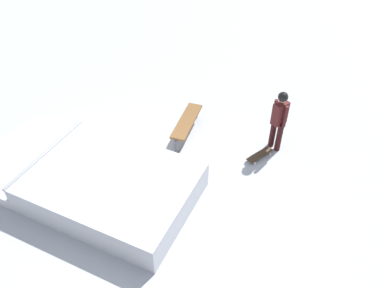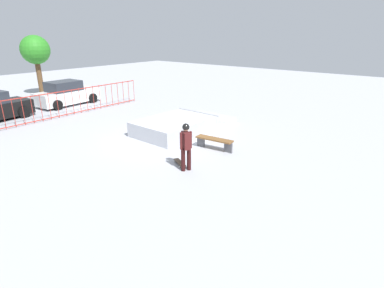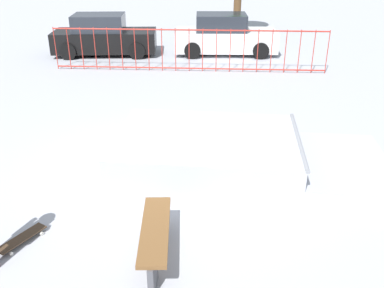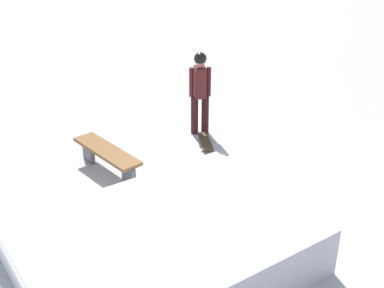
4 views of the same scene
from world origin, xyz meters
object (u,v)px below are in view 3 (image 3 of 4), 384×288
Objects in this scene: park_bench at (155,235)px; parked_car_white at (225,36)px; skateboard at (22,238)px; parked_car_black at (104,36)px; skate_ramp at (230,154)px.

parked_car_white is (0.83, 12.61, 0.37)m from park_bench.
parked_car_black is (-1.97, 12.01, 0.65)m from skateboard.
park_bench is at bearing -64.74° from skateboard.
parked_car_white is at bearing -1.04° from parked_car_black.
skate_ramp is 10.69m from parked_car_black.
parked_car_black is 4.93m from parked_car_white.
skate_ramp is at bearing -68.02° from parked_car_black.
skate_ramp is at bearing -92.24° from parked_car_white.
skate_ramp reaches higher than park_bench.
skateboard is 0.19× the size of parked_car_white.
park_bench is 0.39× the size of parked_car_white.
park_bench is (2.10, -0.10, 0.28)m from skateboard.
skateboard is at bearing 177.22° from park_bench.
skateboard is at bearing -87.49° from parked_car_black.
parked_car_black and parked_car_white have the same top height.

